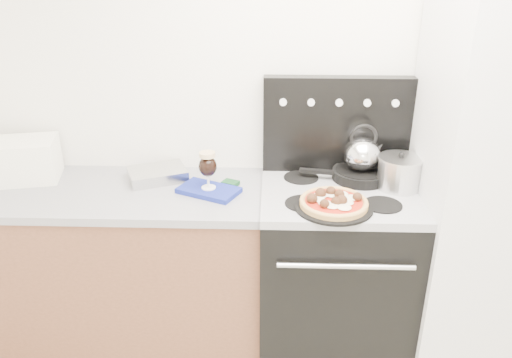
{
  "coord_description": "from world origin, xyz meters",
  "views": [
    {
      "loc": [
        -0.25,
        -1.04,
        1.96
      ],
      "look_at": [
        -0.32,
        1.05,
        1.03
      ],
      "focal_mm": 35.0,
      "sensor_mm": 36.0,
      "label": 1
    }
  ],
  "objects_px": {
    "stove_body": "(333,273)",
    "base_cabinet": "(127,268)",
    "pizza_pan": "(333,207)",
    "skillet": "(360,175)",
    "pizza": "(334,201)",
    "stock_pot": "(399,174)",
    "oven_mitt": "(209,190)",
    "fridge": "(487,189)",
    "beer_glass": "(208,170)",
    "tea_kettle": "(362,151)",
    "toaster_oven": "(24,160)"
  },
  "relations": [
    {
      "from": "toaster_oven",
      "to": "stock_pot",
      "type": "relative_size",
      "value": 1.62
    },
    {
      "from": "base_cabinet",
      "to": "beer_glass",
      "type": "bearing_deg",
      "value": -3.19
    },
    {
      "from": "oven_mitt",
      "to": "skillet",
      "type": "xyz_separation_m",
      "value": [
        0.76,
        0.15,
        0.03
      ]
    },
    {
      "from": "pizza_pan",
      "to": "stock_pot",
      "type": "xyz_separation_m",
      "value": [
        0.34,
        0.23,
        0.07
      ]
    },
    {
      "from": "tea_kettle",
      "to": "pizza_pan",
      "type": "bearing_deg",
      "value": -101.68
    },
    {
      "from": "oven_mitt",
      "to": "beer_glass",
      "type": "relative_size",
      "value": 1.51
    },
    {
      "from": "beer_glass",
      "to": "skillet",
      "type": "relative_size",
      "value": 0.68
    },
    {
      "from": "fridge",
      "to": "oven_mitt",
      "type": "distance_m",
      "value": 1.34
    },
    {
      "from": "stove_body",
      "to": "toaster_oven",
      "type": "height_order",
      "value": "toaster_oven"
    },
    {
      "from": "pizza",
      "to": "stock_pot",
      "type": "distance_m",
      "value": 0.41
    },
    {
      "from": "tea_kettle",
      "to": "oven_mitt",
      "type": "bearing_deg",
      "value": -153.31
    },
    {
      "from": "stove_body",
      "to": "pizza",
      "type": "bearing_deg",
      "value": -104.99
    },
    {
      "from": "skillet",
      "to": "stock_pot",
      "type": "relative_size",
      "value": 1.37
    },
    {
      "from": "skillet",
      "to": "fridge",
      "type": "bearing_deg",
      "value": -16.38
    },
    {
      "from": "fridge",
      "to": "pizza_pan",
      "type": "distance_m",
      "value": 0.77
    },
    {
      "from": "toaster_oven",
      "to": "tea_kettle",
      "type": "relative_size",
      "value": 1.65
    },
    {
      "from": "pizza_pan",
      "to": "skillet",
      "type": "height_order",
      "value": "skillet"
    },
    {
      "from": "pizza_pan",
      "to": "pizza",
      "type": "bearing_deg",
      "value": 0.0
    },
    {
      "from": "beer_glass",
      "to": "pizza",
      "type": "xyz_separation_m",
      "value": [
        0.59,
        -0.18,
        -0.07
      ]
    },
    {
      "from": "toaster_oven",
      "to": "oven_mitt",
      "type": "bearing_deg",
      "value": -21.18
    },
    {
      "from": "stove_body",
      "to": "base_cabinet",
      "type": "bearing_deg",
      "value": 178.7
    },
    {
      "from": "pizza",
      "to": "stock_pot",
      "type": "relative_size",
      "value": 1.48
    },
    {
      "from": "base_cabinet",
      "to": "pizza_pan",
      "type": "xyz_separation_m",
      "value": [
        1.06,
        -0.21,
        0.5
      ]
    },
    {
      "from": "toaster_oven",
      "to": "pizza",
      "type": "distance_m",
      "value": 1.6
    },
    {
      "from": "oven_mitt",
      "to": "tea_kettle",
      "type": "relative_size",
      "value": 1.43
    },
    {
      "from": "skillet",
      "to": "stove_body",
      "type": "bearing_deg",
      "value": -130.11
    },
    {
      "from": "stove_body",
      "to": "oven_mitt",
      "type": "distance_m",
      "value": 0.8
    },
    {
      "from": "stove_body",
      "to": "fridge",
      "type": "distance_m",
      "value": 0.87
    },
    {
      "from": "pizza",
      "to": "skillet",
      "type": "relative_size",
      "value": 1.08
    },
    {
      "from": "fridge",
      "to": "stock_pot",
      "type": "distance_m",
      "value": 0.42
    },
    {
      "from": "skillet",
      "to": "tea_kettle",
      "type": "bearing_deg",
      "value": 0.0
    },
    {
      "from": "beer_glass",
      "to": "pizza",
      "type": "bearing_deg",
      "value": -17.02
    },
    {
      "from": "beer_glass",
      "to": "pizza",
      "type": "height_order",
      "value": "beer_glass"
    },
    {
      "from": "oven_mitt",
      "to": "beer_glass",
      "type": "distance_m",
      "value": 0.11
    },
    {
      "from": "stove_body",
      "to": "pizza_pan",
      "type": "bearing_deg",
      "value": -104.99
    },
    {
      "from": "stove_body",
      "to": "toaster_oven",
      "type": "relative_size",
      "value": 2.62
    },
    {
      "from": "beer_glass",
      "to": "skillet",
      "type": "distance_m",
      "value": 0.78
    },
    {
      "from": "fridge",
      "to": "tea_kettle",
      "type": "relative_size",
      "value": 9.3
    },
    {
      "from": "stove_body",
      "to": "stock_pot",
      "type": "xyz_separation_m",
      "value": [
        0.29,
        0.05,
        0.56
      ]
    },
    {
      "from": "base_cabinet",
      "to": "oven_mitt",
      "type": "xyz_separation_m",
      "value": [
        0.46,
        -0.03,
        0.48
      ]
    },
    {
      "from": "fridge",
      "to": "beer_glass",
      "type": "relative_size",
      "value": 9.87
    },
    {
      "from": "tea_kettle",
      "to": "fridge",
      "type": "bearing_deg",
      "value": -0.49
    },
    {
      "from": "oven_mitt",
      "to": "skillet",
      "type": "bearing_deg",
      "value": 10.8
    },
    {
      "from": "stove_body",
      "to": "stock_pot",
      "type": "bearing_deg",
      "value": 9.23
    },
    {
      "from": "beer_glass",
      "to": "oven_mitt",
      "type": "bearing_deg",
      "value": 0.0
    },
    {
      "from": "base_cabinet",
      "to": "tea_kettle",
      "type": "xyz_separation_m",
      "value": [
        1.23,
        0.12,
        0.64
      ]
    },
    {
      "from": "oven_mitt",
      "to": "skillet",
      "type": "height_order",
      "value": "skillet"
    },
    {
      "from": "pizza_pan",
      "to": "skillet",
      "type": "bearing_deg",
      "value": 62.43
    },
    {
      "from": "stove_body",
      "to": "pizza",
      "type": "distance_m",
      "value": 0.55
    },
    {
      "from": "oven_mitt",
      "to": "beer_glass",
      "type": "xyz_separation_m",
      "value": [
        0.0,
        0.0,
        0.11
      ]
    }
  ]
}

